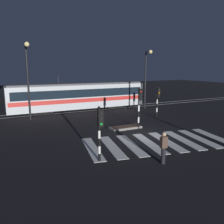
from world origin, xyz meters
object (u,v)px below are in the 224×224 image
traffic_light_median_centre (140,102)px  pedestrian_waiting_at_kerb (164,148)px  traffic_light_corner_far_right (158,97)px  street_lamp_trackside_right (147,72)px  street_lamp_trackside_left (28,72)px  traffic_light_corner_near_left (100,126)px  tram (79,96)px

traffic_light_median_centre → pedestrian_waiting_at_kerb: bearing=-112.9°
traffic_light_median_centre → traffic_light_corner_far_right: traffic_light_median_centre is taller
street_lamp_trackside_right → pedestrian_waiting_at_kerb: 17.27m
street_lamp_trackside_left → street_lamp_trackside_right: bearing=2.1°
street_lamp_trackside_left → traffic_light_corner_near_left: bearing=-81.0°
traffic_light_corner_near_left → street_lamp_trackside_left: street_lamp_trackside_left is taller
traffic_light_corner_far_right → tram: bearing=131.8°
street_lamp_trackside_left → tram: bearing=27.1°
street_lamp_trackside_right → street_lamp_trackside_left: bearing=-177.9°
traffic_light_corner_near_left → tram: tram is taller
street_lamp_trackside_right → tram: (-7.71, 2.53, -2.71)m
traffic_light_corner_far_right → street_lamp_trackside_left: size_ratio=0.42×
traffic_light_corner_near_left → street_lamp_trackside_left: bearing=99.0°
traffic_light_corner_far_right → street_lamp_trackside_right: size_ratio=0.44×
traffic_light_median_centre → street_lamp_trackside_left: street_lamp_trackside_left is taller
street_lamp_trackside_right → tram: bearing=161.8°
traffic_light_corner_far_right → tram: tram is taller
traffic_light_corner_near_left → tram: (4.02, 15.20, -0.23)m
traffic_light_corner_near_left → traffic_light_median_centre: 7.50m
traffic_light_corner_near_left → pedestrian_waiting_at_kerb: (2.87, -1.72, -1.11)m
traffic_light_corner_near_left → street_lamp_trackside_left: (-1.92, 12.16, 2.60)m
traffic_light_median_centre → pedestrian_waiting_at_kerb: 7.33m
traffic_light_corner_near_left → street_lamp_trackside_right: size_ratio=0.43×
traffic_light_corner_near_left → street_lamp_trackside_right: bearing=47.2°
traffic_light_corner_far_right → traffic_light_median_centre: bearing=-142.6°
tram → street_lamp_trackside_right: bearing=-18.2°
traffic_light_median_centre → street_lamp_trackside_left: (-7.59, 7.25, 2.32)m
traffic_light_corner_far_right → pedestrian_waiting_at_kerb: traffic_light_corner_far_right is taller
traffic_light_median_centre → traffic_light_corner_near_left: bearing=-139.2°
traffic_light_corner_near_left → pedestrian_waiting_at_kerb: bearing=-30.9°
traffic_light_corner_far_right → pedestrian_waiting_at_kerb: 12.47m
street_lamp_trackside_right → tram: 8.56m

